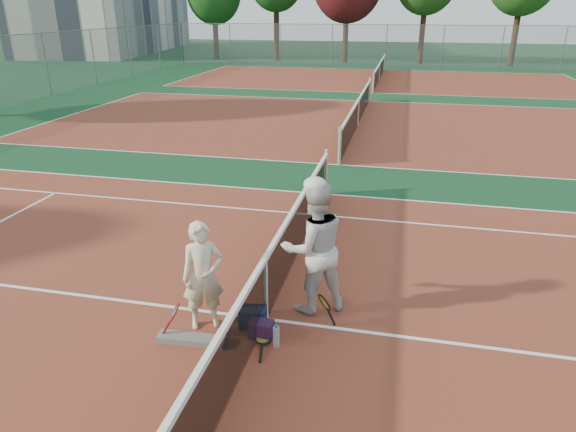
{
  "coord_description": "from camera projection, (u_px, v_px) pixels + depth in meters",
  "views": [
    {
      "loc": [
        1.69,
        -6.07,
        4.19
      ],
      "look_at": [
        0.0,
        1.42,
        1.05
      ],
      "focal_mm": 32.0,
      "sensor_mm": 36.0,
      "label": 1
    }
  ],
  "objects": [
    {
      "name": "water_bottle",
      "position": [
        276.0,
        337.0,
        6.76
      ],
      "size": [
        0.09,
        0.09,
        0.3
      ],
      "primitive_type": "cylinder",
      "color": "#C9E3FF",
      "rests_on": "ground"
    },
    {
      "name": "player_b",
      "position": [
        314.0,
        248.0,
        7.33
      ],
      "size": [
        1.22,
        1.14,
        1.99
      ],
      "primitive_type": "imported",
      "rotation": [
        0.0,
        0.0,
        3.68
      ],
      "color": "silver",
      "rests_on": "ground"
    },
    {
      "name": "racket_black_held",
      "position": [
        324.0,
        312.0,
        7.08
      ],
      "size": [
        0.38,
        0.38,
        0.56
      ],
      "primitive_type": null,
      "rotation": [
        0.0,
        0.0,
        3.91
      ],
      "color": "black",
      "rests_on": "ground"
    },
    {
      "name": "court_far_b",
      "position": [
        379.0,
        80.0,
        31.78
      ],
      "size": [
        23.77,
        10.97,
        0.01
      ],
      "primitive_type": "cube",
      "color": "maroon",
      "rests_on": "ground"
    },
    {
      "name": "racket_red",
      "position": [
        176.0,
        322.0,
        6.88
      ],
      "size": [
        0.38,
        0.35,
        0.54
      ],
      "primitive_type": null,
      "rotation": [
        0.0,
        0.0,
        0.28
      ],
      "color": "maroon",
      "rests_on": "ground"
    },
    {
      "name": "racket_spare",
      "position": [
        263.0,
        338.0,
        6.91
      ],
      "size": [
        0.38,
        0.64,
        0.1
      ],
      "primitive_type": null,
      "rotation": [
        0.0,
        0.0,
        1.76
      ],
      "color": "black",
      "rests_on": "ground"
    },
    {
      "name": "sports_bag_purple",
      "position": [
        261.0,
        330.0,
        6.95
      ],
      "size": [
        0.32,
        0.23,
        0.26
      ],
      "primitive_type": "cube",
      "rotation": [
        0.0,
        0.0,
        -0.04
      ],
      "color": "#27102D",
      "rests_on": "ground"
    },
    {
      "name": "net_far_a",
      "position": [
        358.0,
        112.0,
        19.4
      ],
      "size": [
        0.1,
        10.98,
        1.02
      ],
      "primitive_type": null,
      "color": "black",
      "rests_on": "ground"
    },
    {
      "name": "player_a",
      "position": [
        203.0,
        276.0,
        7.0
      ],
      "size": [
        0.68,
        0.6,
        1.57
      ],
      "primitive_type": "imported",
      "rotation": [
        0.0,
        0.0,
        0.5
      ],
      "color": "beige",
      "rests_on": "ground"
    },
    {
      "name": "sports_bag_navy",
      "position": [
        253.0,
        317.0,
        7.2
      ],
      "size": [
        0.4,
        0.29,
        0.29
      ],
      "primitive_type": "cube",
      "rotation": [
        0.0,
        0.0,
        0.12
      ],
      "color": "black",
      "rests_on": "ground"
    },
    {
      "name": "court_main",
      "position": [
        266.0,
        319.0,
        7.41
      ],
      "size": [
        23.77,
        10.97,
        0.01
      ],
      "primitive_type": "cube",
      "color": "maroon",
      "rests_on": "ground"
    },
    {
      "name": "court_far_a",
      "position": [
        358.0,
        125.0,
        19.6
      ],
      "size": [
        23.77,
        10.97,
        0.01
      ],
      "primitive_type": "cube",
      "color": "maroon",
      "rests_on": "ground"
    },
    {
      "name": "net_main",
      "position": [
        266.0,
        289.0,
        7.21
      ],
      "size": [
        0.1,
        10.98,
        1.02
      ],
      "primitive_type": null,
      "color": "black",
      "rests_on": "ground"
    },
    {
      "name": "net_cover_canvas",
      "position": [
        192.0,
        339.0,
        6.88
      ],
      "size": [
        0.94,
        0.26,
        0.1
      ],
      "primitive_type": "cube",
      "rotation": [
        0.0,
        0.0,
        0.05
      ],
      "color": "#615C57",
      "rests_on": "ground"
    },
    {
      "name": "fence_back",
      "position": [
        386.0,
        46.0,
        37.54
      ],
      "size": [
        32.0,
        0.06,
        3.0
      ],
      "primitive_type": null,
      "color": "slate",
      "rests_on": "ground"
    },
    {
      "name": "ground",
      "position": [
        266.0,
        319.0,
        7.41
      ],
      "size": [
        130.0,
        130.0,
        0.0
      ],
      "primitive_type": "plane",
      "color": "#0F371D",
      "rests_on": "ground"
    },
    {
      "name": "net_far_b",
      "position": [
        379.0,
        71.0,
        31.59
      ],
      "size": [
        0.1,
        10.98,
        1.02
      ],
      "primitive_type": null,
      "color": "black",
      "rests_on": "ground"
    }
  ]
}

